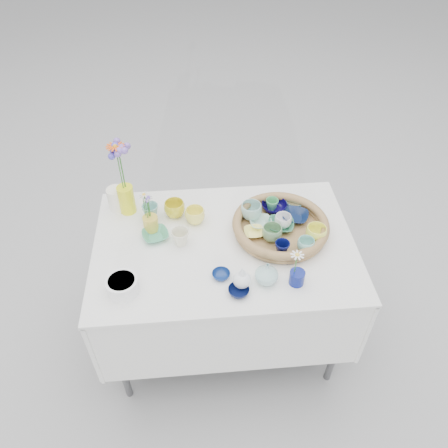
{
  "coord_description": "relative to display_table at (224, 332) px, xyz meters",
  "views": [
    {
      "loc": [
        -0.13,
        -1.48,
        2.27
      ],
      "look_at": [
        0.0,
        0.02,
        0.87
      ],
      "focal_mm": 35.0,
      "sensor_mm": 36.0,
      "label": 1
    }
  ],
  "objects": [
    {
      "name": "tray_ceramic_9",
      "position": [
        0.26,
        -0.1,
        0.82
      ],
      "size": [
        0.08,
        0.08,
        0.06
      ],
      "primitive_type": "imported",
      "rotation": [
        0.0,
        0.0,
        -0.14
      ],
      "color": "#090D44",
      "rests_on": "wicker_tray"
    },
    {
      "name": "tray_ceramic_7",
      "position": [
        0.3,
        0.07,
        0.82
      ],
      "size": [
        0.09,
        0.09,
        0.07
      ],
      "primitive_type": "imported",
      "rotation": [
        0.0,
        0.0,
        -0.13
      ],
      "color": "white",
      "rests_on": "wicker_tray"
    },
    {
      "name": "loose_ceramic_5",
      "position": [
        -0.36,
        0.22,
        0.8
      ],
      "size": [
        0.11,
        0.11,
        0.08
      ],
      "primitive_type": "imported",
      "rotation": [
        0.0,
        0.0,
        -0.34
      ],
      "color": "#7FBBB0",
      "rests_on": "display_table"
    },
    {
      "name": "tray_ceramic_10",
      "position": [
        0.15,
        0.03,
        0.79
      ],
      "size": [
        0.11,
        0.11,
        0.02
      ],
      "primitive_type": "imported",
      "rotation": [
        0.0,
        0.0,
        0.08
      ],
      "color": "#FAED70",
      "rests_on": "wicker_tray"
    },
    {
      "name": "bud_vase_cobalt",
      "position": [
        0.29,
        -0.27,
        0.8
      ],
      "size": [
        0.07,
        0.07,
        0.07
      ],
      "primitive_type": "cylinder",
      "rotation": [
        0.0,
        0.0,
        0.05
      ],
      "color": "navy",
      "rests_on": "display_table"
    },
    {
      "name": "tray_ceramic_11",
      "position": [
        0.37,
        -0.1,
        0.82
      ],
      "size": [
        0.1,
        0.1,
        0.06
      ],
      "primitive_type": "imported",
      "rotation": [
        0.0,
        0.0,
        -0.28
      ],
      "color": "#80CEC1",
      "rests_on": "wicker_tray"
    },
    {
      "name": "tray_ceramic_5",
      "position": [
        0.19,
        0.09,
        0.8
      ],
      "size": [
        0.11,
        0.11,
        0.03
      ],
      "primitive_type": "imported",
      "rotation": [
        0.0,
        0.0,
        0.03
      ],
      "color": "#A8CEBB",
      "rests_on": "wicker_tray"
    },
    {
      "name": "tray_ceramic_1",
      "position": [
        0.37,
        0.12,
        0.8
      ],
      "size": [
        0.17,
        0.17,
        0.03
      ],
      "primitive_type": "imported",
      "rotation": [
        0.0,
        0.0,
        -0.4
      ],
      "color": "#0B193B",
      "rests_on": "wicker_tray"
    },
    {
      "name": "tray_ceramic_4",
      "position": [
        0.23,
        -0.01,
        0.82
      ],
      "size": [
        0.1,
        0.1,
        0.08
      ],
      "primitive_type": "imported",
      "rotation": [
        0.0,
        0.0,
        0.06
      ],
      "color": "#689566",
      "rests_on": "wicker_tray"
    },
    {
      "name": "tray_ceramic_8",
      "position": [
        0.39,
        0.23,
        0.8
      ],
      "size": [
        0.11,
        0.11,
        0.03
      ],
      "primitive_type": "imported",
      "rotation": [
        0.0,
        0.0,
        -0.29
      ],
      "color": "#6EC2D9",
      "rests_on": "wicker_tray"
    },
    {
      "name": "loose_ceramic_1",
      "position": [
        -0.13,
        0.16,
        0.8
      ],
      "size": [
        0.11,
        0.11,
        0.08
      ],
      "primitive_type": "imported",
      "rotation": [
        0.0,
        0.0,
        0.08
      ],
      "color": "#FFF35D",
      "rests_on": "display_table"
    },
    {
      "name": "loose_ceramic_2",
      "position": [
        -0.33,
        0.07,
        0.78
      ],
      "size": [
        0.16,
        0.16,
        0.03
      ],
      "primitive_type": "imported",
      "rotation": [
        0.0,
        0.0,
        0.3
      ],
      "color": "#47A07A",
      "rests_on": "display_table"
    },
    {
      "name": "bud_vase_paleblue",
      "position": [
        0.05,
        -0.27,
        0.83
      ],
      "size": [
        0.09,
        0.09,
        0.12
      ],
      "primitive_type": null,
      "rotation": [
        0.0,
        0.0,
        -0.21
      ],
      "color": "white",
      "rests_on": "display_table"
    },
    {
      "name": "white_pitcher",
      "position": [
        -0.53,
        0.31,
        0.83
      ],
      "size": [
        0.15,
        0.12,
        0.12
      ],
      "primitive_type": null,
      "rotation": [
        0.0,
        0.0,
        0.25
      ],
      "color": "white",
      "rests_on": "display_table"
    },
    {
      "name": "tray_ceramic_0",
      "position": [
        0.28,
        0.2,
        0.8
      ],
      "size": [
        0.17,
        0.17,
        0.04
      ],
      "primitive_type": "imported",
      "rotation": [
        0.0,
        0.0,
        0.43
      ],
      "color": "#09043C",
      "rests_on": "wicker_tray"
    },
    {
      "name": "tray_ceramic_12",
      "position": [
        0.26,
        0.21,
        0.81
      ],
      "size": [
        0.09,
        0.09,
        0.06
      ],
      "primitive_type": "imported",
      "rotation": [
        0.0,
        0.0,
        -0.36
      ],
      "color": "#45A262",
      "rests_on": "wicker_tray"
    },
    {
      "name": "bud_vase_seafoam",
      "position": [
        0.16,
        -0.25,
        0.82
      ],
      "size": [
        0.13,
        0.13,
        0.11
      ],
      "primitive_type": "imported",
      "rotation": [
        0.0,
        0.0,
        -0.26
      ],
      "color": "#A2CFCA",
      "rests_on": "display_table"
    },
    {
      "name": "daisy_posy",
      "position": [
        -0.36,
        0.12,
        0.92
      ],
      "size": [
        0.1,
        0.1,
        0.14
      ],
      "primitive_type": null,
      "rotation": [
        0.0,
        0.0,
        -0.43
      ],
      "color": "silver",
      "rests_on": "daisy_cup"
    },
    {
      "name": "fluted_bowl",
      "position": [
        -0.46,
        -0.26,
        0.8
      ],
      "size": [
        0.16,
        0.16,
        0.07
      ],
      "primitive_type": null,
      "rotation": [
        0.0,
        0.0,
        -0.2
      ],
      "color": "white",
      "rests_on": "display_table"
    },
    {
      "name": "single_daisy",
      "position": [
        0.28,
        -0.27,
        0.88
      ],
      "size": [
        0.08,
        0.08,
        0.12
      ],
      "primitive_type": null,
      "rotation": [
        0.0,
        0.0,
        -0.16
      ],
      "color": "white",
      "rests_on": "bud_vase_cobalt"
    },
    {
      "name": "hydrangea",
      "position": [
        -0.47,
        0.28,
        1.03
      ],
      "size": [
        0.1,
        0.1,
        0.3
      ],
      "primitive_type": null,
      "rotation": [
        0.0,
        0.0,
        -0.18
      ],
      "color": "#7A59BA",
      "rests_on": "tall_vase_yellow"
    },
    {
      "name": "gerbera",
      "position": [
        -0.48,
        0.27,
        1.04
      ],
      "size": [
        0.12,
        0.12,
        0.26
      ],
      "primitive_type": null,
      "rotation": [
        0.0,
        0.0,
        -0.19
      ],
      "color": "#F05917",
      "rests_on": "tall_vase_yellow"
    },
    {
      "name": "loose_ceramic_3",
      "position": [
        -0.21,
        0.01,
        0.81
      ],
      "size": [
        0.1,
        0.1,
        0.08
      ],
      "primitive_type": "imported",
      "rotation": [
        0.0,
        0.0,
        0.19
      ],
      "color": "beige",
      "rests_on": "display_table"
    },
    {
      "name": "tray_ceramic_2",
      "position": [
        0.43,
        -0.03,
        0.82
      ],
      "size": [
        0.11,
        0.11,
        0.08
      ],
      "primitive_type": "imported",
      "rotation": [
        0.0,
        0.0,
        -0.08
      ],
      "color": "#FAFF52",
      "rests_on": "wicker_tray"
    },
    {
      "name": "tray_ceramic_6",
      "position": [
        0.15,
        0.15,
        0.83
      ],
      "size": [
        0.13,
        0.13,
        0.08
      ],
      "primitive_type": "imported",
      "rotation": [
        0.0,
        0.0,
        -0.28
      ],
      "color": "#93C3BD",
      "rests_on": "wicker_tray"
    },
    {
      "name": "tall_vase_yellow",
      "position": [
        -0.48,
        0.28,
        0.84
      ],
      "size": [
        0.1,
        0.1,
        0.16
      ],
      "primitive_type": "cylinder",
      "rotation": [
        0.0,
        0.0,
        0.21
      ],
      "color": "yellow",
      "rests_on": "display_table"
    },
    {
      "name": "ground",
      "position": [
        0.0,
        0.0,
        0.0
      ],
      "size": [
        80.0,
        80.0,
        0.0
      ],
      "primitive_type": "plane",
      "color": "#9E9E9E"
    },
    {
      "name": "loose_ceramic_6",
      "position": [
        0.03,
        -0.31,
        0.78
      ],
      "size": [
        0.1,
        0.1,
        0.03
      ],
      "primitive_type": "imported",
      "rotation": [
        0.0,
        0.0,
        -0.03
      ],
      "color": "#081036",
      "rests_on": "display_table"
    },
    {
      "name": "loose_ceramic_4",
      "position": [
        -0.03,
        -0.21,
        0.78
      ],
      "size": [
        0.09,
        0.09,
        0.03
      ],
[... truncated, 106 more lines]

